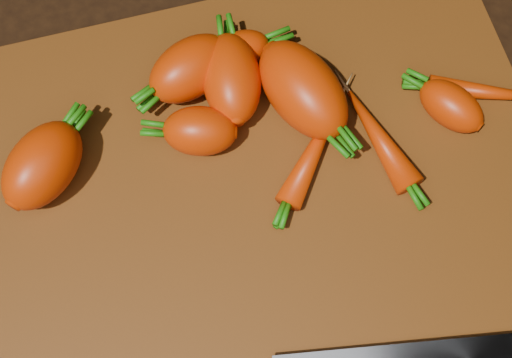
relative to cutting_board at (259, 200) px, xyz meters
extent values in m
cube|color=black|center=(0.00, 0.00, -0.01)|extent=(2.00, 2.00, 0.01)
cube|color=#6E360D|center=(0.00, 0.00, 0.00)|extent=(0.50, 0.40, 0.01)
ellipsoid|color=#C43106|center=(-0.16, 0.06, 0.03)|extent=(0.09, 0.09, 0.05)
ellipsoid|color=#C43106|center=(-0.03, 0.06, 0.03)|extent=(0.07, 0.06, 0.04)
ellipsoid|color=#C43106|center=(0.06, 0.07, 0.03)|extent=(0.09, 0.11, 0.06)
ellipsoid|color=#C43106|center=(0.00, 0.10, 0.03)|extent=(0.06, 0.09, 0.05)
ellipsoid|color=#C43106|center=(-0.03, 0.12, 0.03)|extent=(0.09, 0.08, 0.05)
ellipsoid|color=#C43106|center=(0.02, 0.13, 0.02)|extent=(0.06, 0.04, 0.03)
ellipsoid|color=#C43106|center=(0.18, 0.03, 0.02)|extent=(0.06, 0.07, 0.04)
ellipsoid|color=#C43106|center=(0.06, 0.03, 0.02)|extent=(0.09, 0.10, 0.02)
ellipsoid|color=#C43106|center=(0.22, 0.04, 0.02)|extent=(0.11, 0.06, 0.02)
ellipsoid|color=#C43106|center=(0.11, 0.02, 0.02)|extent=(0.05, 0.10, 0.03)
camera|label=1|loc=(-0.05, -0.19, 0.56)|focal=50.00mm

